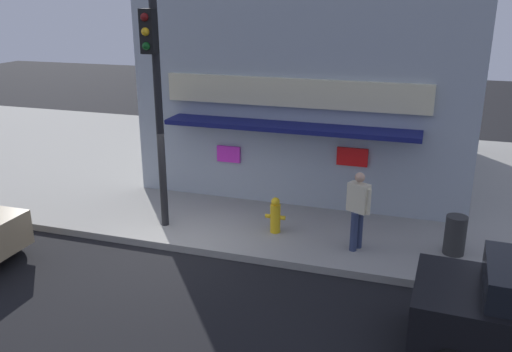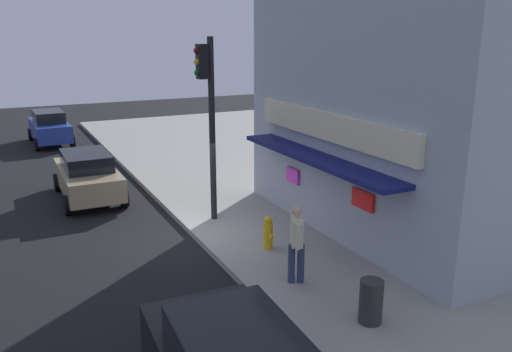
{
  "view_description": "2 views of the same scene",
  "coord_description": "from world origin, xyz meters",
  "px_view_note": "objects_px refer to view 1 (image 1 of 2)",
  "views": [
    {
      "loc": [
        5.17,
        -10.0,
        5.53
      ],
      "look_at": [
        1.55,
        1.25,
        1.59
      ],
      "focal_mm": 37.74,
      "sensor_mm": 36.0,
      "label": 1
    },
    {
      "loc": [
        13.06,
        -4.48,
        5.6
      ],
      "look_at": [
        0.86,
        1.61,
        1.82
      ],
      "focal_mm": 36.4,
      "sensor_mm": 36.0,
      "label": 2
    }
  ],
  "objects_px": {
    "fire_hydrant": "(275,215)",
    "traffic_light": "(155,88)",
    "trash_can": "(455,235)",
    "pedestrian": "(358,207)"
  },
  "relations": [
    {
      "from": "trash_can",
      "to": "pedestrian",
      "type": "distance_m",
      "value": 2.2
    },
    {
      "from": "trash_can",
      "to": "pedestrian",
      "type": "height_order",
      "value": "pedestrian"
    },
    {
      "from": "traffic_light",
      "to": "fire_hydrant",
      "type": "distance_m",
      "value": 4.06
    },
    {
      "from": "pedestrian",
      "to": "trash_can",
      "type": "bearing_deg",
      "value": 11.78
    },
    {
      "from": "fire_hydrant",
      "to": "trash_can",
      "type": "xyz_separation_m",
      "value": [
        4.04,
        0.1,
        0.01
      ]
    },
    {
      "from": "trash_can",
      "to": "pedestrian",
      "type": "bearing_deg",
      "value": -168.22
    },
    {
      "from": "traffic_light",
      "to": "fire_hydrant",
      "type": "bearing_deg",
      "value": 10.74
    },
    {
      "from": "trash_can",
      "to": "fire_hydrant",
      "type": "bearing_deg",
      "value": -178.51
    },
    {
      "from": "fire_hydrant",
      "to": "traffic_light",
      "type": "bearing_deg",
      "value": -169.26
    },
    {
      "from": "trash_can",
      "to": "pedestrian",
      "type": "xyz_separation_m",
      "value": [
        -2.08,
        -0.43,
        0.56
      ]
    }
  ]
}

